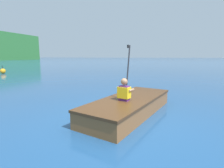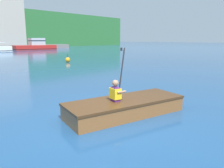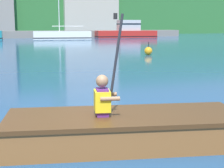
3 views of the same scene
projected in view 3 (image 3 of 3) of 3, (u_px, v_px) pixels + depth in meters
ground_plane at (73, 151)px, 4.57m from camera, size 300.00×300.00×0.00m
moored_boat_dock_west_end at (62, 35)px, 40.60m from camera, size 6.98×3.19×6.37m
moored_boat_dock_center_near at (126, 31)px, 45.98m from camera, size 8.37×4.08×2.30m
rowboat_foreground at (129, 127)px, 4.79m from camera, size 3.50×1.97×0.43m
person_paddler at (103, 97)px, 4.67m from camera, size 0.43×0.41×1.38m
channel_buoy at (148, 51)px, 19.20m from camera, size 0.44×0.44×0.72m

